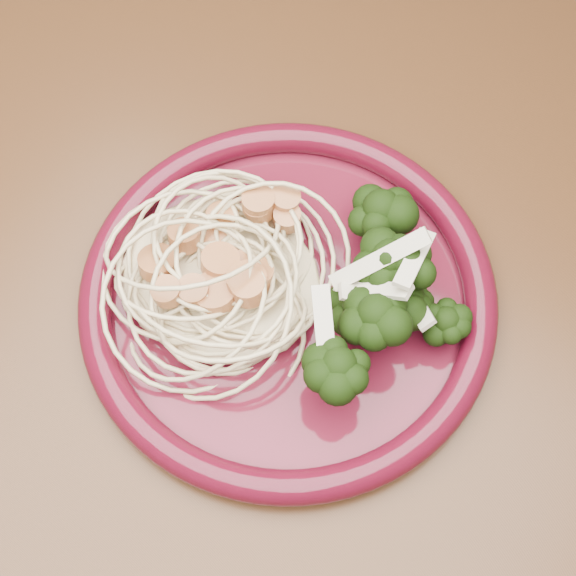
# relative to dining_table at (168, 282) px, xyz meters

# --- Properties ---
(dining_table) EXTENTS (1.20, 0.80, 0.75)m
(dining_table) POSITION_rel_dining_table_xyz_m (0.00, 0.00, 0.00)
(dining_table) COLOR #472814
(dining_table) RESTS_ON ground
(dinner_plate) EXTENTS (0.31, 0.31, 0.02)m
(dinner_plate) POSITION_rel_dining_table_xyz_m (0.11, -0.01, 0.11)
(dinner_plate) COLOR #4D0F1D
(dinner_plate) RESTS_ON dining_table
(spaghetti_pile) EXTENTS (0.15, 0.14, 0.03)m
(spaghetti_pile) POSITION_rel_dining_table_xyz_m (0.07, -0.02, 0.12)
(spaghetti_pile) COLOR beige
(spaghetti_pile) RESTS_ON dinner_plate
(scallop_cluster) EXTENTS (0.15, 0.15, 0.04)m
(scallop_cluster) POSITION_rel_dining_table_xyz_m (0.07, -0.02, 0.15)
(scallop_cluster) COLOR #BE7843
(scallop_cluster) RESTS_ON spaghetti_pile
(broccoli_pile) EXTENTS (0.12, 0.16, 0.05)m
(broccoli_pile) POSITION_rel_dining_table_xyz_m (0.16, 0.00, 0.13)
(broccoli_pile) COLOR black
(broccoli_pile) RESTS_ON dinner_plate
(onion_garnish) EXTENTS (0.08, 0.10, 0.05)m
(onion_garnish) POSITION_rel_dining_table_xyz_m (0.16, 0.00, 0.16)
(onion_garnish) COLOR beige
(onion_garnish) RESTS_ON broccoli_pile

